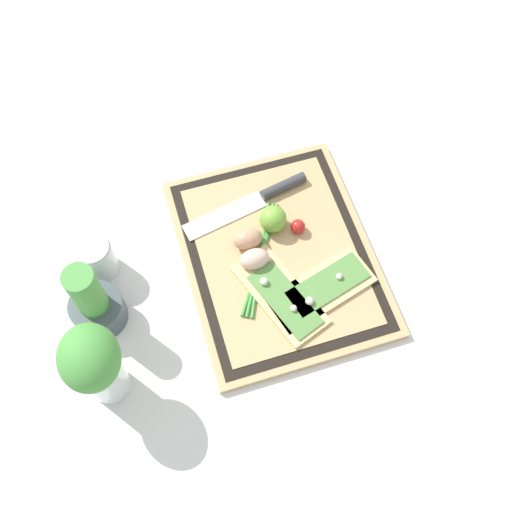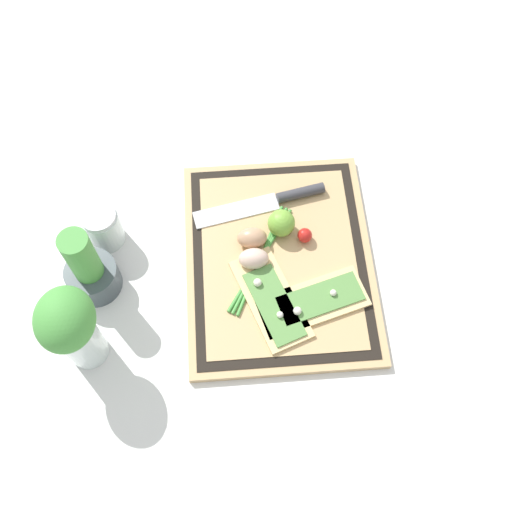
{
  "view_description": "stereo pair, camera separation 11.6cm",
  "coord_description": "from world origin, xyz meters",
  "px_view_note": "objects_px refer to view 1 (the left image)",
  "views": [
    {
      "loc": [
        -0.5,
        0.2,
        1.07
      ],
      "look_at": [
        0.0,
        0.05,
        0.04
      ],
      "focal_mm": 42.0,
      "sensor_mm": 36.0,
      "label": 1
    },
    {
      "loc": [
        -0.52,
        0.08,
        1.07
      ],
      "look_at": [
        0.0,
        0.05,
        0.04
      ],
      "focal_mm": 42.0,
      "sensor_mm": 36.0,
      "label": 2
    }
  ],
  "objects_px": {
    "knife": "(266,195)",
    "egg_brown": "(248,239)",
    "lime": "(273,219)",
    "cherry_tomato_red": "(298,227)",
    "egg_pink": "(255,259)",
    "pizza_slice_near": "(323,288)",
    "herb_pot": "(94,304)",
    "pizza_slice_far": "(281,296)",
    "sauce_jar": "(97,259)",
    "herb_glass": "(95,365)"
  },
  "relations": [
    {
      "from": "pizza_slice_far",
      "to": "egg_pink",
      "type": "distance_m",
      "value": 0.09
    },
    {
      "from": "egg_pink",
      "to": "pizza_slice_far",
      "type": "bearing_deg",
      "value": -161.52
    },
    {
      "from": "pizza_slice_far",
      "to": "egg_brown",
      "type": "xyz_separation_m",
      "value": [
        0.13,
        0.03,
        0.02
      ]
    },
    {
      "from": "pizza_slice_far",
      "to": "pizza_slice_near",
      "type": "bearing_deg",
      "value": -96.57
    },
    {
      "from": "pizza_slice_far",
      "to": "sauce_jar",
      "type": "distance_m",
      "value": 0.36
    },
    {
      "from": "knife",
      "to": "egg_pink",
      "type": "bearing_deg",
      "value": 154.53
    },
    {
      "from": "herb_pot",
      "to": "sauce_jar",
      "type": "bearing_deg",
      "value": -9.47
    },
    {
      "from": "egg_brown",
      "to": "cherry_tomato_red",
      "type": "relative_size",
      "value": 2.0
    },
    {
      "from": "egg_pink",
      "to": "herb_pot",
      "type": "height_order",
      "value": "herb_pot"
    },
    {
      "from": "egg_pink",
      "to": "lime",
      "type": "distance_m",
      "value": 0.09
    },
    {
      "from": "pizza_slice_near",
      "to": "knife",
      "type": "distance_m",
      "value": 0.23
    },
    {
      "from": "lime",
      "to": "herb_pot",
      "type": "distance_m",
      "value": 0.38
    },
    {
      "from": "lime",
      "to": "cherry_tomato_red",
      "type": "distance_m",
      "value": 0.05
    },
    {
      "from": "egg_brown",
      "to": "lime",
      "type": "xyz_separation_m",
      "value": [
        0.03,
        -0.06,
        0.01
      ]
    },
    {
      "from": "cherry_tomato_red",
      "to": "herb_pot",
      "type": "relative_size",
      "value": 0.16
    },
    {
      "from": "knife",
      "to": "egg_brown",
      "type": "bearing_deg",
      "value": 144.8
    },
    {
      "from": "pizza_slice_far",
      "to": "herb_glass",
      "type": "relative_size",
      "value": 1.05
    },
    {
      "from": "pizza_slice_near",
      "to": "egg_pink",
      "type": "relative_size",
      "value": 3.78
    },
    {
      "from": "egg_brown",
      "to": "egg_pink",
      "type": "relative_size",
      "value": 1.0
    },
    {
      "from": "knife",
      "to": "egg_pink",
      "type": "height_order",
      "value": "egg_pink"
    },
    {
      "from": "pizza_slice_near",
      "to": "egg_pink",
      "type": "xyz_separation_m",
      "value": [
        0.09,
        0.11,
        0.02
      ]
    },
    {
      "from": "herb_pot",
      "to": "herb_glass",
      "type": "distance_m",
      "value": 0.15
    },
    {
      "from": "herb_pot",
      "to": "knife",
      "type": "bearing_deg",
      "value": -67.64
    },
    {
      "from": "pizza_slice_near",
      "to": "pizza_slice_far",
      "type": "bearing_deg",
      "value": 83.43
    },
    {
      "from": "lime",
      "to": "cherry_tomato_red",
      "type": "relative_size",
      "value": 1.87
    },
    {
      "from": "lime",
      "to": "sauce_jar",
      "type": "xyz_separation_m",
      "value": [
        0.02,
        0.35,
        -0.01
      ]
    },
    {
      "from": "lime",
      "to": "sauce_jar",
      "type": "height_order",
      "value": "sauce_jar"
    },
    {
      "from": "knife",
      "to": "cherry_tomato_red",
      "type": "relative_size",
      "value": 9.41
    },
    {
      "from": "pizza_slice_near",
      "to": "herb_glass",
      "type": "bearing_deg",
      "value": 97.85
    },
    {
      "from": "pizza_slice_near",
      "to": "lime",
      "type": "height_order",
      "value": "lime"
    },
    {
      "from": "pizza_slice_near",
      "to": "herb_pot",
      "type": "height_order",
      "value": "herb_pot"
    },
    {
      "from": "egg_pink",
      "to": "cherry_tomato_red",
      "type": "xyz_separation_m",
      "value": [
        0.05,
        -0.1,
        -0.01
      ]
    },
    {
      "from": "sauce_jar",
      "to": "pizza_slice_far",
      "type": "bearing_deg",
      "value": -118.02
    },
    {
      "from": "sauce_jar",
      "to": "herb_glass",
      "type": "relative_size",
      "value": 0.44
    },
    {
      "from": "knife",
      "to": "egg_brown",
      "type": "distance_m",
      "value": 0.12
    },
    {
      "from": "egg_brown",
      "to": "herb_glass",
      "type": "height_order",
      "value": "herb_glass"
    },
    {
      "from": "knife",
      "to": "egg_brown",
      "type": "xyz_separation_m",
      "value": [
        -0.09,
        0.07,
        0.01
      ]
    },
    {
      "from": "pizza_slice_near",
      "to": "lime",
      "type": "xyz_separation_m",
      "value": [
        0.16,
        0.05,
        0.02
      ]
    },
    {
      "from": "pizza_slice_near",
      "to": "egg_brown",
      "type": "xyz_separation_m",
      "value": [
        0.14,
        0.11,
        0.02
      ]
    },
    {
      "from": "egg_brown",
      "to": "egg_pink",
      "type": "distance_m",
      "value": 0.05
    },
    {
      "from": "egg_pink",
      "to": "herb_glass",
      "type": "distance_m",
      "value": 0.36
    },
    {
      "from": "lime",
      "to": "cherry_tomato_red",
      "type": "xyz_separation_m",
      "value": [
        -0.02,
        -0.04,
        -0.01
      ]
    },
    {
      "from": "pizza_slice_near",
      "to": "egg_brown",
      "type": "relative_size",
      "value": 3.78
    },
    {
      "from": "knife",
      "to": "cherry_tomato_red",
      "type": "bearing_deg",
      "value": -157.91
    },
    {
      "from": "knife",
      "to": "lime",
      "type": "bearing_deg",
      "value": 174.42
    },
    {
      "from": "cherry_tomato_red",
      "to": "herb_glass",
      "type": "distance_m",
      "value": 0.47
    },
    {
      "from": "pizza_slice_near",
      "to": "pizza_slice_far",
      "type": "xyz_separation_m",
      "value": [
        0.01,
        0.08,
        0.0
      ]
    },
    {
      "from": "cherry_tomato_red",
      "to": "herb_glass",
      "type": "xyz_separation_m",
      "value": [
        -0.2,
        0.42,
        0.09
      ]
    },
    {
      "from": "lime",
      "to": "egg_brown",
      "type": "bearing_deg",
      "value": 112.74
    },
    {
      "from": "pizza_slice_near",
      "to": "lime",
      "type": "relative_size",
      "value": 4.06
    }
  ]
}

